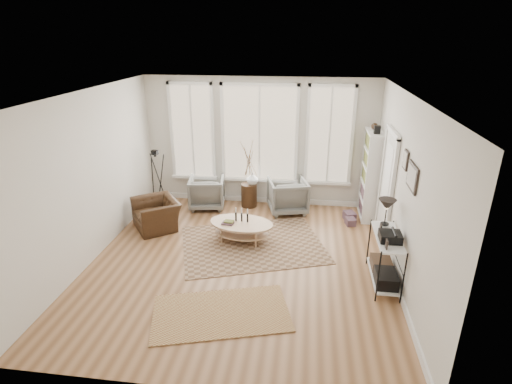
# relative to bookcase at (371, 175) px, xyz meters

# --- Properties ---
(room) EXTENTS (5.50, 5.54, 2.90)m
(room) POSITION_rel_bookcase_xyz_m (-2.42, -2.20, 0.47)
(room) COLOR #9E6F49
(room) RESTS_ON ground
(bay_window) EXTENTS (4.14, 0.12, 2.24)m
(bay_window) POSITION_rel_bookcase_xyz_m (-2.44, 0.49, 0.65)
(bay_window) COLOR tan
(bay_window) RESTS_ON ground
(door) EXTENTS (0.09, 1.06, 2.22)m
(door) POSITION_rel_bookcase_xyz_m (0.13, -1.08, 0.17)
(door) COLOR silver
(door) RESTS_ON ground
(bookcase) EXTENTS (0.31, 0.85, 2.06)m
(bookcase) POSITION_rel_bookcase_xyz_m (0.00, 0.00, 0.00)
(bookcase) COLOR white
(bookcase) RESTS_ON ground
(low_shelf) EXTENTS (0.38, 1.08, 1.30)m
(low_shelf) POSITION_rel_bookcase_xyz_m (-0.06, -2.52, -0.44)
(low_shelf) COLOR white
(low_shelf) RESTS_ON ground
(wall_art) EXTENTS (0.04, 0.88, 0.44)m
(wall_art) POSITION_rel_bookcase_xyz_m (0.14, -2.49, 0.92)
(wall_art) COLOR black
(wall_art) RESTS_ON ground
(rug_main) EXTENTS (3.09, 2.68, 0.01)m
(rug_main) POSITION_rel_bookcase_xyz_m (-2.31, -1.58, -0.95)
(rug_main) COLOR brown
(rug_main) RESTS_ON ground
(rug_runner) EXTENTS (2.16, 1.57, 0.01)m
(rug_runner) POSITION_rel_bookcase_xyz_m (-2.48, -3.64, -0.94)
(rug_runner) COLOR brown
(rug_runner) RESTS_ON ground
(coffee_table) EXTENTS (1.33, 0.95, 0.57)m
(coffee_table) POSITION_rel_bookcase_xyz_m (-2.55, -1.45, -0.65)
(coffee_table) COLOR tan
(coffee_table) RESTS_ON ground
(armchair_left) EXTENTS (0.89, 0.91, 0.72)m
(armchair_left) POSITION_rel_bookcase_xyz_m (-3.59, 0.04, -0.59)
(armchair_left) COLOR slate
(armchair_left) RESTS_ON ground
(armchair_right) EXTENTS (1.00, 1.02, 0.76)m
(armchair_right) POSITION_rel_bookcase_xyz_m (-1.75, 0.04, -0.58)
(armchair_right) COLOR slate
(armchair_right) RESTS_ON ground
(side_table) EXTENTS (0.36, 0.36, 1.52)m
(side_table) POSITION_rel_bookcase_xyz_m (-2.64, 0.22, -0.22)
(side_table) COLOR #382213
(side_table) RESTS_ON ground
(vase) EXTENTS (0.30, 0.30, 0.27)m
(vase) POSITION_rel_bookcase_xyz_m (-2.56, 0.22, -0.27)
(vase) COLOR silver
(vase) RESTS_ON side_table
(accent_chair) EXTENTS (1.23, 1.21, 0.60)m
(accent_chair) POSITION_rel_bookcase_xyz_m (-4.36, -1.12, -0.65)
(accent_chair) COLOR #382213
(accent_chair) RESTS_ON ground
(tripod_camera) EXTENTS (0.48, 0.48, 1.36)m
(tripod_camera) POSITION_rel_bookcase_xyz_m (-4.69, -0.11, -0.33)
(tripod_camera) COLOR black
(tripod_camera) RESTS_ON ground
(book_stack_near) EXTENTS (0.29, 0.32, 0.17)m
(book_stack_near) POSITION_rel_bookcase_xyz_m (-0.39, -0.23, -0.87)
(book_stack_near) COLOR brown
(book_stack_near) RESTS_ON ground
(book_stack_far) EXTENTS (0.23, 0.27, 0.15)m
(book_stack_far) POSITION_rel_bookcase_xyz_m (-0.39, -0.48, -0.88)
(book_stack_far) COLOR brown
(book_stack_far) RESTS_ON ground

